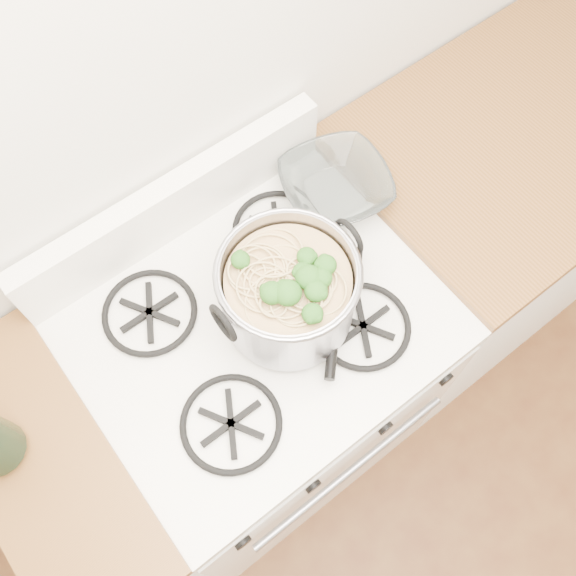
# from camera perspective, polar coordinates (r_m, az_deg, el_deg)

# --- Properties ---
(gas_range) EXTENTS (0.76, 0.66, 0.92)m
(gas_range) POSITION_cam_1_polar(r_m,az_deg,el_deg) (1.80, -2.12, -8.74)
(gas_range) COLOR white
(gas_range) RESTS_ON ground
(counter_left) EXTENTS (0.25, 0.65, 0.92)m
(counter_left) POSITION_cam_1_polar(r_m,az_deg,el_deg) (1.78, -16.06, -17.61)
(counter_left) COLOR silver
(counter_left) RESTS_ON ground
(counter_right) EXTENTS (1.00, 0.65, 0.92)m
(counter_right) POSITION_cam_1_polar(r_m,az_deg,el_deg) (2.10, 17.54, 6.05)
(counter_right) COLOR silver
(counter_right) RESTS_ON ground
(stock_pot) EXTENTS (0.31, 0.28, 0.19)m
(stock_pot) POSITION_cam_1_polar(r_m,az_deg,el_deg) (1.27, 0.00, -0.36)
(stock_pot) COLOR #92929A
(stock_pot) RESTS_ON gas_range
(spatula) EXTENTS (0.42, 0.42, 0.02)m
(spatula) POSITION_cam_1_polar(r_m,az_deg,el_deg) (1.39, 4.70, 1.89)
(spatula) COLOR black
(spatula) RESTS_ON gas_range
(glass_bowl) EXTENTS (0.12, 0.12, 0.02)m
(glass_bowl) POSITION_cam_1_polar(r_m,az_deg,el_deg) (1.49, 4.19, 8.75)
(glass_bowl) COLOR white
(glass_bowl) RESTS_ON gas_range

